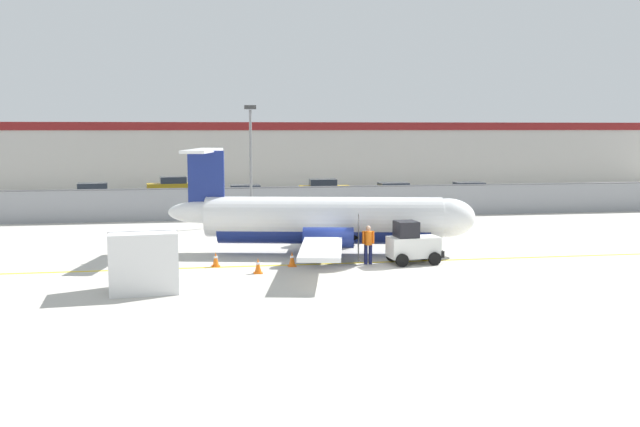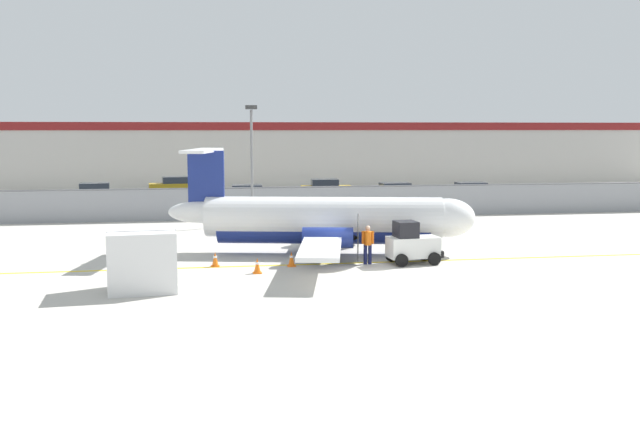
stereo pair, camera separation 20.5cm
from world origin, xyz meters
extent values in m
plane|color=#BCB7AD|center=(0.00, 0.00, 0.00)|extent=(140.00, 140.00, 0.00)
cube|color=yellow|center=(0.00, 2.00, 0.00)|extent=(84.00, 0.20, 0.01)
cube|color=gray|center=(0.00, 18.00, 1.00)|extent=(98.00, 0.04, 2.00)
cylinder|color=slate|center=(0.00, 18.00, 2.05)|extent=(98.00, 0.10, 0.10)
cube|color=#38383A|center=(0.00, 29.50, 0.06)|extent=(98.00, 17.00, 0.12)
cube|color=beige|center=(0.00, 48.00, 3.25)|extent=(91.00, 8.00, 6.50)
cube|color=maroon|center=(0.00, 44.00, 6.10)|extent=(91.00, 0.20, 0.80)
cylinder|color=white|center=(-0.62, 4.49, 1.75)|extent=(11.18, 4.08, 1.90)
ellipsoid|color=white|center=(5.06, 3.32, 1.75)|extent=(2.85, 2.28, 1.80)
ellipsoid|color=white|center=(-6.29, 5.65, 1.95)|extent=(3.26, 1.65, 1.05)
cylinder|color=navy|center=(-0.62, 4.49, 1.23)|extent=(9.99, 3.44, 1.48)
cube|color=white|center=(-0.52, 4.47, 1.18)|extent=(4.78, 15.99, 0.18)
cylinder|color=navy|center=(0.20, 6.97, 1.18)|extent=(2.34, 1.32, 0.90)
cone|color=black|center=(1.33, 6.74, 1.18)|extent=(0.53, 0.52, 0.44)
cylinder|color=#262626|center=(1.47, 6.71, 1.18)|extent=(0.46, 2.07, 2.10)
cylinder|color=navy|center=(-0.85, 1.88, 1.18)|extent=(2.34, 1.32, 0.90)
cone|color=black|center=(0.28, 1.65, 1.18)|extent=(0.53, 0.52, 0.44)
cylinder|color=#262626|center=(0.43, 1.62, 1.18)|extent=(0.46, 2.07, 2.10)
cube|color=navy|center=(-6.02, 5.60, 3.30)|extent=(1.70, 0.52, 3.10)
cube|color=white|center=(-6.16, 5.62, 4.85)|extent=(2.04, 4.92, 0.14)
cylinder|color=#59595B|center=(3.19, 3.71, 0.79)|extent=(0.17, 0.17, 0.97)
cylinder|color=black|center=(3.19, 3.71, 0.30)|extent=(0.63, 0.34, 0.60)
cylinder|color=#59595B|center=(-0.47, 6.71, 0.83)|extent=(0.17, 0.17, 0.90)
cylinder|color=black|center=(-0.47, 6.71, 0.38)|extent=(0.79, 0.37, 0.76)
cylinder|color=#59595B|center=(-1.36, 2.38, 0.83)|extent=(0.17, 0.17, 0.90)
cylinder|color=black|center=(-1.36, 2.38, 0.38)|extent=(0.79, 0.37, 0.76)
cube|color=silver|center=(2.87, 1.49, 0.73)|extent=(2.29, 1.29, 0.90)
cube|color=black|center=(2.52, 1.46, 1.53)|extent=(0.99, 1.08, 0.70)
cube|color=black|center=(4.01, 1.60, 0.43)|extent=(0.26, 1.11, 0.30)
cylinder|color=black|center=(3.56, 2.16, 0.28)|extent=(0.57, 0.23, 0.56)
cylinder|color=black|center=(3.67, 0.96, 0.28)|extent=(0.57, 0.23, 0.56)
cylinder|color=black|center=(2.07, 2.02, 0.28)|extent=(0.57, 0.23, 0.56)
cylinder|color=black|center=(2.17, 0.83, 0.28)|extent=(0.57, 0.23, 0.56)
cylinder|color=#191E4C|center=(0.77, 1.66, 0.42)|extent=(0.17, 0.17, 0.85)
cylinder|color=#191E4C|center=(0.97, 1.64, 0.42)|extent=(0.17, 0.17, 0.85)
cylinder|color=orange|center=(0.87, 1.65, 1.15)|extent=(0.37, 0.37, 0.60)
cylinder|color=orange|center=(0.65, 1.67, 1.18)|extent=(0.11, 0.11, 0.55)
cylinder|color=orange|center=(1.09, 1.62, 1.18)|extent=(0.11, 0.11, 0.55)
sphere|color=tan|center=(0.87, 1.65, 1.59)|extent=(0.22, 0.22, 0.22)
cube|color=silver|center=(-8.35, -2.04, 1.10)|extent=(2.56, 2.19, 2.20)
cube|color=#333338|center=(-8.35, -2.04, 1.10)|extent=(2.44, 0.28, 2.20)
cube|color=orange|center=(-5.69, 2.15, 0.02)|extent=(0.36, 0.36, 0.04)
cone|color=orange|center=(-5.69, 2.15, 0.34)|extent=(0.28, 0.28, 0.60)
cylinder|color=white|center=(-5.69, 2.15, 0.42)|extent=(0.17, 0.17, 0.08)
cube|color=orange|center=(-4.02, 0.44, 0.02)|extent=(0.36, 0.36, 0.04)
cone|color=orange|center=(-4.02, 0.44, 0.34)|extent=(0.28, 0.28, 0.60)
cylinder|color=white|center=(-4.02, 0.44, 0.42)|extent=(0.17, 0.17, 0.08)
cube|color=orange|center=(-2.46, 1.69, 0.02)|extent=(0.36, 0.36, 0.04)
cone|color=orange|center=(-2.46, 1.69, 0.34)|extent=(0.28, 0.28, 0.60)
cylinder|color=white|center=(-2.46, 1.69, 0.42)|extent=(0.17, 0.17, 0.08)
cube|color=orange|center=(2.41, 7.07, 0.02)|extent=(0.36, 0.36, 0.04)
cone|color=orange|center=(2.41, 7.07, 0.34)|extent=(0.28, 0.28, 0.60)
cylinder|color=white|center=(2.41, 7.07, 0.42)|extent=(0.17, 0.17, 0.08)
cube|color=#19662D|center=(-14.42, 28.71, 0.74)|extent=(4.35, 2.12, 0.80)
cube|color=#262D38|center=(-14.57, 28.70, 1.42)|extent=(2.35, 1.78, 0.56)
cylinder|color=black|center=(-13.12, 29.75, 0.42)|extent=(0.62, 0.26, 0.60)
cylinder|color=black|center=(-12.94, 27.96, 0.42)|extent=(0.62, 0.26, 0.60)
cylinder|color=black|center=(-15.91, 29.46, 0.42)|extent=(0.62, 0.26, 0.60)
cylinder|color=black|center=(-15.72, 27.67, 0.42)|extent=(0.62, 0.26, 0.60)
cube|color=#B28C19|center=(-8.86, 34.92, 0.74)|extent=(4.36, 2.16, 0.80)
cube|color=#262D38|center=(-8.71, 34.94, 1.42)|extent=(2.36, 1.80, 0.56)
cylinder|color=black|center=(-10.15, 33.87, 0.42)|extent=(0.62, 0.27, 0.60)
cylinder|color=black|center=(-10.36, 35.66, 0.42)|extent=(0.62, 0.27, 0.60)
cylinder|color=black|center=(-7.37, 34.18, 0.42)|extent=(0.62, 0.27, 0.60)
cylinder|color=black|center=(-7.57, 35.97, 0.42)|extent=(0.62, 0.27, 0.60)
cube|color=slate|center=(-3.20, 24.94, 0.74)|extent=(4.24, 1.80, 0.80)
cube|color=#262D38|center=(-3.05, 24.94, 1.42)|extent=(2.24, 1.61, 0.56)
cylinder|color=black|center=(-4.63, 24.08, 0.42)|extent=(0.60, 0.21, 0.60)
cylinder|color=black|center=(-4.58, 25.87, 0.42)|extent=(0.60, 0.21, 0.60)
cylinder|color=black|center=(-1.83, 24.01, 0.42)|extent=(0.60, 0.21, 0.60)
cylinder|color=black|center=(-1.78, 25.81, 0.42)|extent=(0.60, 0.21, 0.60)
cube|color=#B28C19|center=(3.83, 29.98, 0.74)|extent=(4.28, 1.91, 0.80)
cube|color=#262D38|center=(3.68, 29.99, 1.42)|extent=(2.28, 1.67, 0.56)
cylinder|color=black|center=(5.27, 30.81, 0.42)|extent=(0.61, 0.23, 0.60)
cylinder|color=black|center=(5.18, 29.02, 0.42)|extent=(0.61, 0.23, 0.60)
cylinder|color=black|center=(2.47, 30.95, 0.42)|extent=(0.61, 0.23, 0.60)
cylinder|color=black|center=(2.38, 29.16, 0.42)|extent=(0.61, 0.23, 0.60)
cube|color=black|center=(8.56, 25.24, 0.74)|extent=(4.24, 1.81, 0.80)
cube|color=#262D38|center=(8.41, 25.24, 1.42)|extent=(2.24, 1.62, 0.56)
cylinder|color=black|center=(9.94, 26.18, 0.42)|extent=(0.61, 0.22, 0.60)
cylinder|color=black|center=(9.98, 24.38, 0.42)|extent=(0.61, 0.22, 0.60)
cylinder|color=black|center=(7.14, 26.10, 0.42)|extent=(0.61, 0.22, 0.60)
cylinder|color=black|center=(7.19, 24.30, 0.42)|extent=(0.61, 0.22, 0.60)
cube|color=slate|center=(14.54, 24.73, 0.74)|extent=(4.26, 1.85, 0.80)
cube|color=#262D38|center=(14.39, 24.74, 1.42)|extent=(2.26, 1.64, 0.56)
cylinder|color=black|center=(15.97, 25.58, 0.42)|extent=(0.61, 0.22, 0.60)
cylinder|color=black|center=(15.90, 23.78, 0.42)|extent=(0.61, 0.22, 0.60)
cylinder|color=black|center=(13.17, 25.68, 0.42)|extent=(0.61, 0.22, 0.60)
cylinder|color=black|center=(13.11, 23.89, 0.42)|extent=(0.61, 0.22, 0.60)
cylinder|color=slate|center=(-3.26, 15.33, 3.50)|extent=(0.16, 0.16, 7.00)
cube|color=#333333|center=(-3.26, 15.33, 7.15)|extent=(0.70, 0.30, 0.24)
camera|label=1|loc=(-6.18, -28.16, 5.88)|focal=40.00mm
camera|label=2|loc=(-5.97, -28.19, 5.88)|focal=40.00mm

